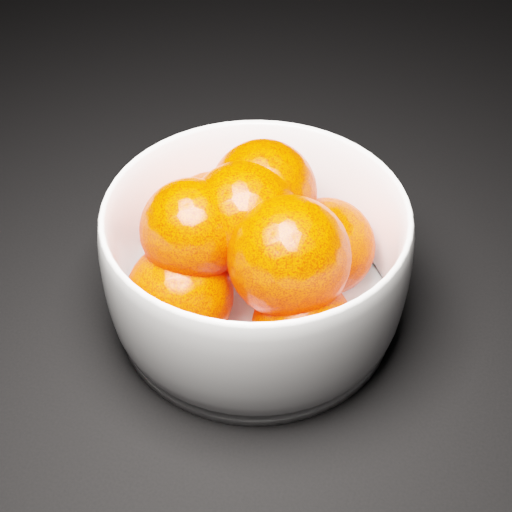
# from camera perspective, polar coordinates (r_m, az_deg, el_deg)

# --- Properties ---
(bowl) EXTENTS (0.23, 0.23, 0.11)m
(bowl) POSITION_cam_1_polar(r_m,az_deg,el_deg) (0.53, 0.00, -0.43)
(bowl) COLOR white
(bowl) RESTS_ON ground
(orange_pile) EXTENTS (0.17, 0.16, 0.13)m
(orange_pile) POSITION_cam_1_polar(r_m,az_deg,el_deg) (0.52, -0.44, 0.97)
(orange_pile) COLOR #FF2500
(orange_pile) RESTS_ON bowl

